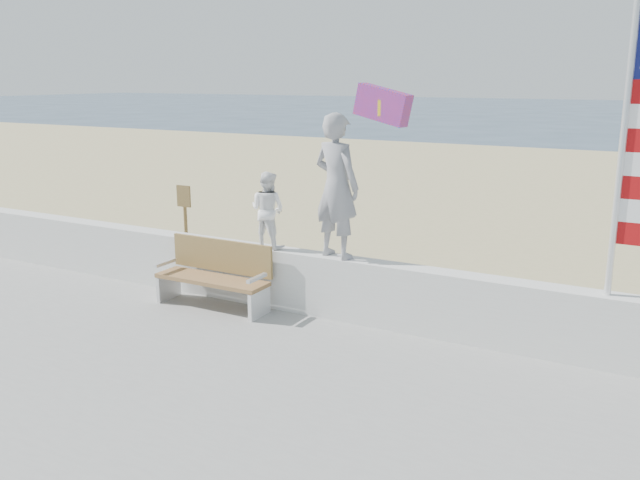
{
  "coord_description": "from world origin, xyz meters",
  "views": [
    {
      "loc": [
        4.62,
        -6.3,
        3.59
      ],
      "look_at": [
        0.2,
        1.8,
        1.35
      ],
      "focal_mm": 38.0,
      "sensor_mm": 36.0,
      "label": 1
    }
  ],
  "objects_px": {
    "bench": "(215,274)",
    "flag": "(637,131)",
    "adult": "(337,186)",
    "child": "(268,210)"
  },
  "relations": [
    {
      "from": "bench",
      "to": "flag",
      "type": "bearing_deg",
      "value": 4.68
    },
    {
      "from": "adult",
      "to": "bench",
      "type": "bearing_deg",
      "value": 28.23
    },
    {
      "from": "adult",
      "to": "flag",
      "type": "distance_m",
      "value": 3.83
    },
    {
      "from": "bench",
      "to": "flag",
      "type": "height_order",
      "value": "flag"
    },
    {
      "from": "adult",
      "to": "flag",
      "type": "bearing_deg",
      "value": -165.83
    },
    {
      "from": "adult",
      "to": "flag",
      "type": "relative_size",
      "value": 0.58
    },
    {
      "from": "adult",
      "to": "child",
      "type": "height_order",
      "value": "adult"
    },
    {
      "from": "child",
      "to": "bench",
      "type": "relative_size",
      "value": 0.64
    },
    {
      "from": "child",
      "to": "flag",
      "type": "bearing_deg",
      "value": -178.08
    },
    {
      "from": "adult",
      "to": "flag",
      "type": "xyz_separation_m",
      "value": [
        3.73,
        -0.0,
        0.9
      ]
    }
  ]
}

